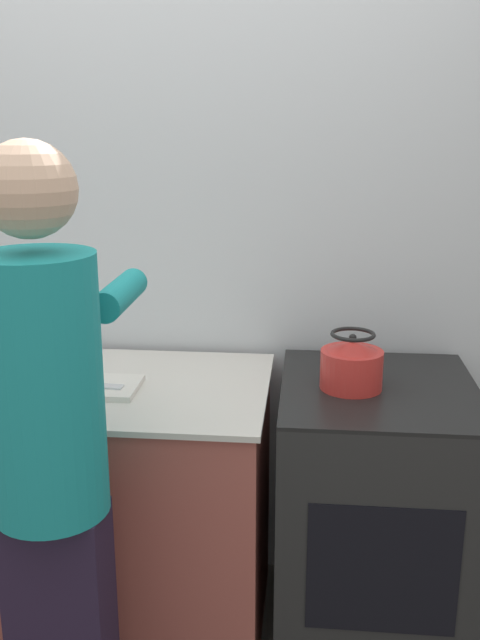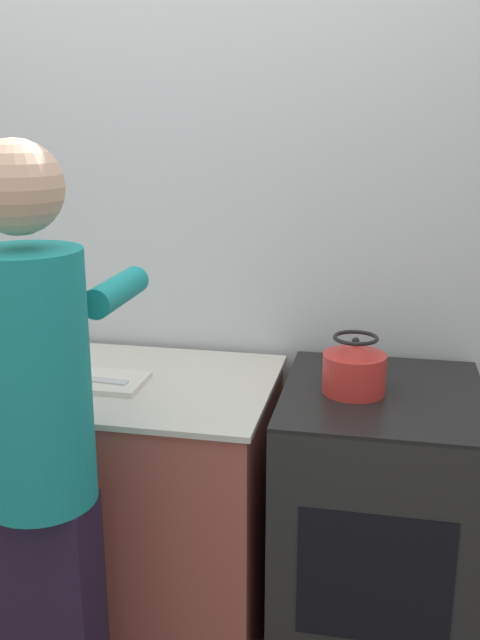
{
  "view_description": "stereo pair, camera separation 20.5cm",
  "coord_description": "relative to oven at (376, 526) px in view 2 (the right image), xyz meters",
  "views": [
    {
      "loc": [
        0.51,
        -1.73,
        1.69
      ],
      "look_at": [
        0.32,
        0.24,
        1.13
      ],
      "focal_mm": 40.0,
      "sensor_mm": 36.0,
      "label": 1
    },
    {
      "loc": [
        0.71,
        -1.7,
        1.69
      ],
      "look_at": [
        0.32,
        0.24,
        1.13
      ],
      "focal_mm": 40.0,
      "sensor_mm": 36.0,
      "label": 2
    }
  ],
  "objects": [
    {
      "name": "oven",
      "position": [
        0.0,
        0.0,
        0.0
      ],
      "size": [
        0.6,
        0.67,
        0.91
      ],
      "color": "black",
      "rests_on": "ground_plane"
    },
    {
      "name": "knife",
      "position": [
        -0.91,
        -0.07,
        0.45
      ],
      "size": [
        0.24,
        0.05,
        0.01
      ],
      "rotation": [
        0.0,
        0.0,
        -0.08
      ],
      "color": "silver",
      "rests_on": "cutting_board"
    },
    {
      "name": "person",
      "position": [
        -0.84,
        -0.54,
        0.46
      ],
      "size": [
        0.32,
        0.56,
        1.65
      ],
      "color": "#23182D",
      "rests_on": "ground_plane"
    },
    {
      "name": "kettle",
      "position": [
        -0.09,
        -0.02,
        0.53
      ],
      "size": [
        0.19,
        0.19,
        0.18
      ],
      "color": "red",
      "rests_on": "oven"
    },
    {
      "name": "counter",
      "position": [
        -1.06,
        0.0,
        -0.01
      ],
      "size": [
        1.44,
        0.7,
        0.88
      ],
      "color": "#9E4C42",
      "rests_on": "ground_plane"
    },
    {
      "name": "cutting_board",
      "position": [
        -0.89,
        -0.05,
        0.44
      ],
      "size": [
        0.31,
        0.2,
        0.02
      ],
      "color": "silver",
      "rests_on": "counter"
    },
    {
      "name": "wall_back",
      "position": [
        -0.73,
        0.4,
        0.85
      ],
      "size": [
        8.0,
        0.05,
        2.6
      ],
      "color": "silver",
      "rests_on": "ground_plane"
    },
    {
      "name": "bowl_prep",
      "position": [
        -1.24,
        0.02,
        0.46
      ],
      "size": [
        0.18,
        0.18,
        0.07
      ],
      "color": "#426684",
      "rests_on": "counter"
    }
  ]
}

